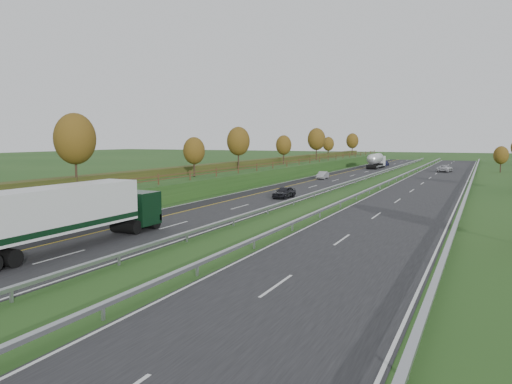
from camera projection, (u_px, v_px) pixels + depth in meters
ground at (352, 191)px, 66.72m from camera, size 400.00×400.00×0.00m
near_carriageway at (307, 186)px, 74.56m from camera, size 10.50×200.00×0.04m
far_carriageway at (422, 191)px, 67.70m from camera, size 10.50×200.00×0.04m
hard_shoulder at (284, 185)px, 76.12m from camera, size 3.00×200.00×0.04m
lane_markings at (349, 187)px, 71.79m from camera, size 26.75×200.00×0.01m
embankment_left at (230, 176)px, 79.87m from camera, size 12.00×200.00×2.00m
hedge_left at (219, 166)px, 80.53m from camera, size 2.20×180.00×1.10m
fence_left at (254, 166)px, 77.44m from camera, size 0.12×189.06×1.20m
median_barrier_near at (344, 183)px, 72.13m from camera, size 0.32×200.00×0.71m
median_barrier_far at (380, 185)px, 70.01m from camera, size 0.32×200.00×0.71m
outer_barrier_far at (469, 188)px, 65.22m from camera, size 0.32×200.00×0.71m
trees_left at (222, 143)px, 76.10m from camera, size 6.64×164.30×7.66m
box_lorry at (68, 213)px, 31.87m from camera, size 2.58×16.28×4.06m
road_tanker at (376, 160)px, 117.80m from camera, size 2.40×11.22×3.46m
car_dark_near at (284, 192)px, 59.09m from camera, size 1.88×4.11×1.37m
car_silver_mid at (323, 175)px, 86.88m from camera, size 1.51×3.96×1.29m
car_small_far at (385, 163)px, 127.75m from camera, size 1.87×4.44×1.28m
car_oncoming at (445, 168)px, 104.89m from camera, size 3.08×5.55×1.47m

